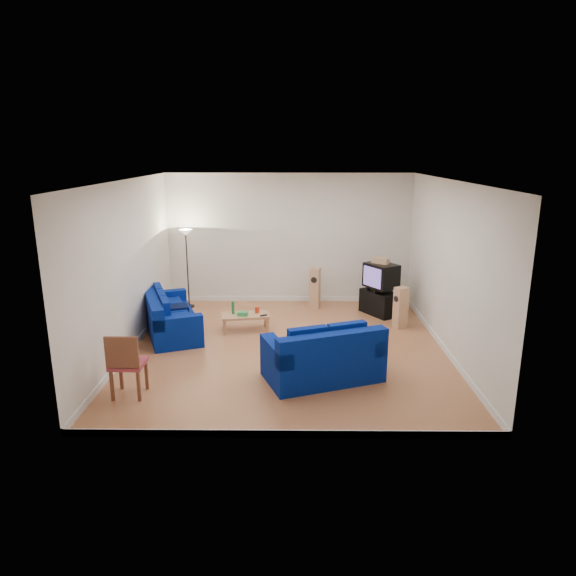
{
  "coord_description": "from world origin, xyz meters",
  "views": [
    {
      "loc": [
        0.1,
        -9.33,
        3.71
      ],
      "look_at": [
        0.0,
        0.4,
        1.1
      ],
      "focal_mm": 32.0,
      "sensor_mm": 36.0,
      "label": 1
    }
  ],
  "objects_px": {
    "tv_stand": "(380,303)",
    "sofa_three_seat": "(168,319)",
    "sofa_loveseat": "(324,360)",
    "coffee_table": "(245,317)",
    "television": "(381,276)"
  },
  "relations": [
    {
      "from": "coffee_table",
      "to": "tv_stand",
      "type": "relative_size",
      "value": 1.17
    },
    {
      "from": "sofa_three_seat",
      "to": "tv_stand",
      "type": "xyz_separation_m",
      "value": [
        4.63,
        1.35,
        -0.04
      ]
    },
    {
      "from": "sofa_three_seat",
      "to": "television",
      "type": "bearing_deg",
      "value": 85.01
    },
    {
      "from": "sofa_three_seat",
      "to": "tv_stand",
      "type": "relative_size",
      "value": 2.62
    },
    {
      "from": "sofa_three_seat",
      "to": "tv_stand",
      "type": "distance_m",
      "value": 4.82
    },
    {
      "from": "sofa_three_seat",
      "to": "sofa_loveseat",
      "type": "xyz_separation_m",
      "value": [
        3.12,
        -2.24,
        0.04
      ]
    },
    {
      "from": "sofa_three_seat",
      "to": "tv_stand",
      "type": "bearing_deg",
      "value": 85.32
    },
    {
      "from": "sofa_three_seat",
      "to": "coffee_table",
      "type": "height_order",
      "value": "sofa_three_seat"
    },
    {
      "from": "sofa_loveseat",
      "to": "television",
      "type": "height_order",
      "value": "television"
    },
    {
      "from": "sofa_three_seat",
      "to": "coffee_table",
      "type": "relative_size",
      "value": 2.25
    },
    {
      "from": "sofa_three_seat",
      "to": "television",
      "type": "distance_m",
      "value": 4.85
    },
    {
      "from": "sofa_three_seat",
      "to": "sofa_loveseat",
      "type": "distance_m",
      "value": 3.84
    },
    {
      "from": "tv_stand",
      "to": "sofa_three_seat",
      "type": "bearing_deg",
      "value": -105.6
    },
    {
      "from": "coffee_table",
      "to": "tv_stand",
      "type": "xyz_separation_m",
      "value": [
        3.03,
        1.18,
        -0.03
      ]
    },
    {
      "from": "sofa_three_seat",
      "to": "coffee_table",
      "type": "xyz_separation_m",
      "value": [
        1.6,
        0.16,
        -0.01
      ]
    }
  ]
}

